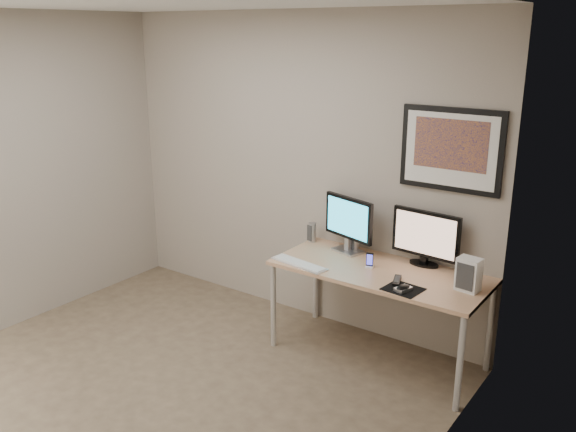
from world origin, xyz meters
name	(u,v)px	position (x,y,z in m)	size (l,w,h in m)	color
floor	(157,395)	(0.00, 0.00, 0.00)	(3.60, 3.60, 0.00)	brown
room	(191,153)	(0.00, 0.45, 1.64)	(3.60, 3.60, 3.60)	white
desk	(379,278)	(1.00, 1.35, 0.66)	(1.60, 0.70, 0.73)	#A97552
framed_art	(451,150)	(1.35, 1.68, 1.62)	(0.75, 0.04, 0.60)	black
monitor_large	(349,222)	(0.61, 1.55, 0.98)	(0.49, 0.22, 0.45)	#ACACB0
monitor_tv	(426,237)	(1.23, 1.63, 0.96)	(0.54, 0.14, 0.43)	black
speaker_left	(312,232)	(0.24, 1.59, 0.81)	(0.07, 0.07, 0.16)	#ACACB0
speaker_right	(355,241)	(0.64, 1.60, 0.81)	(0.07, 0.07, 0.17)	#ACACB0
phone_dock	(370,260)	(0.92, 1.34, 0.79)	(0.05, 0.05, 0.12)	black
keyboard	(299,263)	(0.45, 1.09, 0.74)	(0.48, 0.13, 0.02)	silver
mousepad	(403,289)	(1.30, 1.12, 0.73)	(0.25, 0.22, 0.00)	black
mouse	(403,288)	(1.31, 1.09, 0.75)	(0.07, 0.12, 0.04)	black
remote	(397,280)	(1.20, 1.22, 0.74)	(0.05, 0.18, 0.02)	black
fan_unit	(469,274)	(1.66, 1.36, 0.85)	(0.15, 0.11, 0.23)	silver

